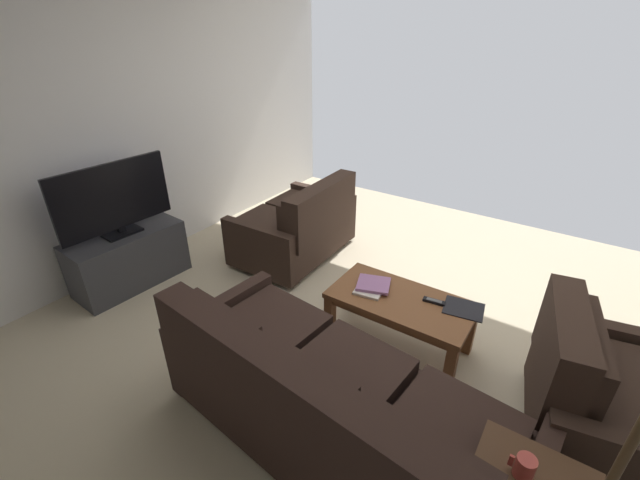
# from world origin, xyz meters

# --- Properties ---
(ground_plane) EXTENTS (5.45, 5.48, 0.01)m
(ground_plane) POSITION_xyz_m (0.00, 0.00, -0.00)
(ground_plane) COLOR beige
(wall_right) EXTENTS (0.12, 5.48, 2.56)m
(wall_right) POSITION_xyz_m (2.73, 0.00, 1.28)
(wall_right) COLOR silver
(wall_right) RESTS_ON ground
(sofa_main) EXTENTS (2.17, 1.08, 0.89)m
(sofa_main) POSITION_xyz_m (-0.17, 1.16, 0.37)
(sofa_main) COLOR black
(sofa_main) RESTS_ON ground
(loveseat_near) EXTENTS (0.89, 1.27, 0.86)m
(loveseat_near) POSITION_xyz_m (1.33, -0.57, 0.36)
(loveseat_near) COLOR black
(loveseat_near) RESTS_ON ground
(coffee_table) EXTENTS (1.04, 0.54, 0.44)m
(coffee_table) POSITION_xyz_m (-0.13, 0.11, 0.36)
(coffee_table) COLOR brown
(coffee_table) RESTS_ON ground
(tv_stand) EXTENTS (0.51, 1.03, 0.53)m
(tv_stand) POSITION_xyz_m (2.35, 0.74, 0.27)
(tv_stand) COLOR #38383D
(tv_stand) RESTS_ON ground
(flat_tv) EXTENTS (0.22, 1.02, 0.65)m
(flat_tv) POSITION_xyz_m (2.35, 0.74, 0.87)
(flat_tv) COLOR black
(flat_tv) RESTS_ON tv_stand
(armchair_side) EXTENTS (0.94, 1.10, 0.90)m
(armchair_side) POSITION_xyz_m (-1.42, 0.29, 0.38)
(armchair_side) COLOR black
(armchair_side) RESTS_ON ground
(coffee_mug) EXTENTS (0.10, 0.08, 0.10)m
(coffee_mug) POSITION_xyz_m (-1.12, 1.17, 0.64)
(coffee_mug) COLOR #B23F38
(coffee_mug) RESTS_ON end_table
(book_stack) EXTENTS (0.30, 0.32, 0.04)m
(book_stack) POSITION_xyz_m (0.11, 0.11, 0.46)
(book_stack) COLOR silver
(book_stack) RESTS_ON coffee_table
(tv_remote) EXTENTS (0.16, 0.06, 0.02)m
(tv_remote) POSITION_xyz_m (-0.35, 0.02, 0.45)
(tv_remote) COLOR black
(tv_remote) RESTS_ON coffee_table
(loose_magazine) EXTENTS (0.31, 0.27, 0.01)m
(loose_magazine) POSITION_xyz_m (-0.55, -0.02, 0.44)
(loose_magazine) COLOR black
(loose_magazine) RESTS_ON coffee_table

